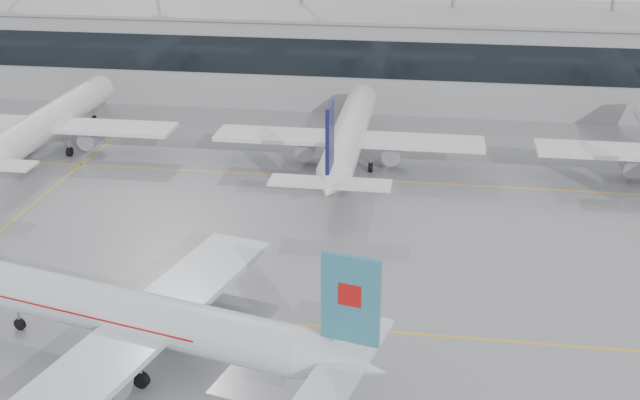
# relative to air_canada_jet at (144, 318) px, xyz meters

# --- Properties ---
(ground) EXTENTS (320.00, 320.00, 0.00)m
(ground) POSITION_rel_air_canada_jet_xyz_m (9.17, 6.16, -3.42)
(ground) COLOR gray
(ground) RESTS_ON ground
(taxi_line_main) EXTENTS (120.00, 0.25, 0.01)m
(taxi_line_main) POSITION_rel_air_canada_jet_xyz_m (9.17, 6.16, -3.41)
(taxi_line_main) COLOR gold
(taxi_line_main) RESTS_ON ground
(taxi_line_north) EXTENTS (120.00, 0.25, 0.01)m
(taxi_line_north) POSITION_rel_air_canada_jet_xyz_m (9.17, 36.16, -3.41)
(taxi_line_north) COLOR gold
(taxi_line_north) RESTS_ON ground
(taxi_line_cross) EXTENTS (0.25, 60.00, 0.01)m
(taxi_line_cross) POSITION_rel_air_canada_jet_xyz_m (-20.83, 21.16, -3.41)
(taxi_line_cross) COLOR gold
(taxi_line_cross) RESTS_ON ground
(terminal) EXTENTS (180.00, 15.00, 12.00)m
(terminal) POSITION_rel_air_canada_jet_xyz_m (9.17, 68.16, 2.58)
(terminal) COLOR #949498
(terminal) RESTS_ON ground
(terminal_glass) EXTENTS (180.00, 0.20, 5.00)m
(terminal_glass) POSITION_rel_air_canada_jet_xyz_m (9.17, 60.61, 4.08)
(terminal_glass) COLOR black
(terminal_glass) RESTS_ON ground
(terminal_roof) EXTENTS (182.00, 16.00, 0.40)m
(terminal_roof) POSITION_rel_air_canada_jet_xyz_m (9.17, 68.16, 8.78)
(terminal_roof) COLOR gray
(terminal_roof) RESTS_ON ground
(air_canada_jet) EXTENTS (34.73, 27.84, 10.85)m
(air_canada_jet) POSITION_rel_air_canada_jet_xyz_m (0.00, 0.00, 0.00)
(air_canada_jet) COLOR silver
(air_canada_jet) RESTS_ON ground
(parked_jet_b) EXTENTS (29.64, 36.96, 11.72)m
(parked_jet_b) POSITION_rel_air_canada_jet_xyz_m (-25.83, 39.85, 0.29)
(parked_jet_b) COLOR white
(parked_jet_b) RESTS_ON ground
(parked_jet_c) EXTENTS (29.64, 36.96, 11.72)m
(parked_jet_c) POSITION_rel_air_canada_jet_xyz_m (9.17, 39.85, 0.29)
(parked_jet_c) COLOR white
(parked_jet_c) RESTS_ON ground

